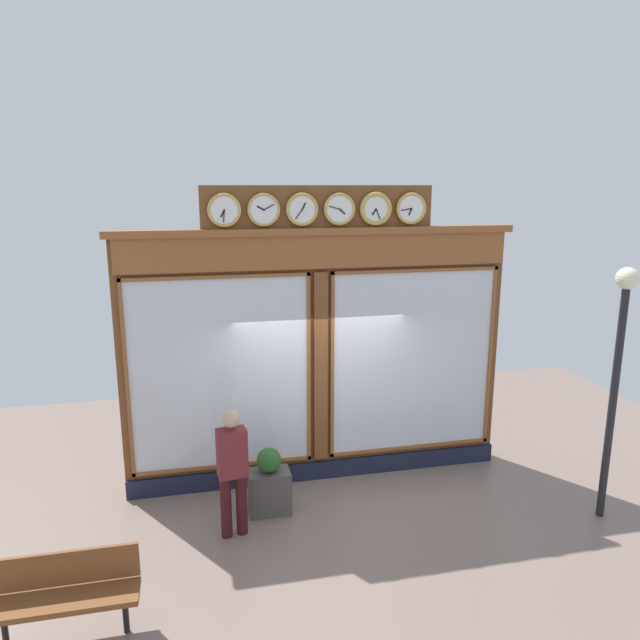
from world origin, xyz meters
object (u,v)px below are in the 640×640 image
(street_bench, at_px, (65,590))
(planter_box, at_px, (270,492))
(pedestrian, at_px, (232,468))
(street_lamp, at_px, (618,355))

(street_bench, bearing_deg, planter_box, -140.88)
(planter_box, distance_m, street_bench, 2.91)
(pedestrian, distance_m, planter_box, 0.92)
(street_lamp, bearing_deg, street_bench, 6.67)
(pedestrian, height_order, street_bench, pedestrian)
(street_lamp, height_order, street_bench, street_lamp)
(pedestrian, relative_size, planter_box, 2.82)
(pedestrian, height_order, planter_box, pedestrian)
(pedestrian, relative_size, street_bench, 1.21)
(pedestrian, relative_size, street_lamp, 0.50)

